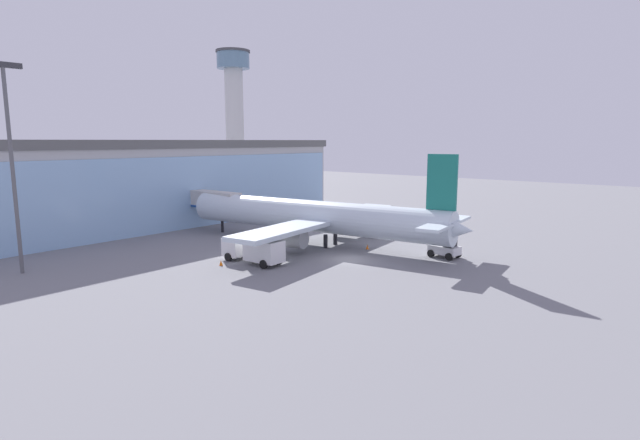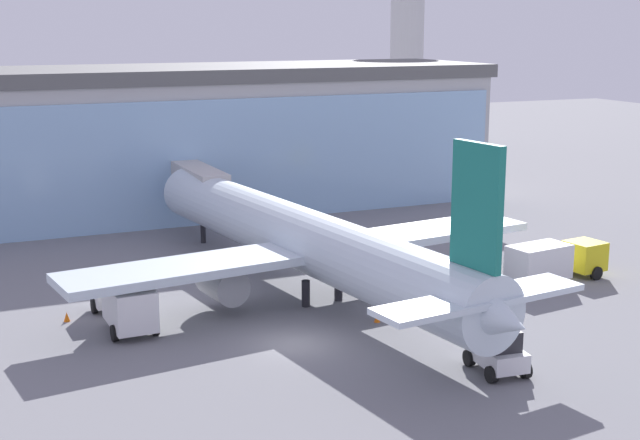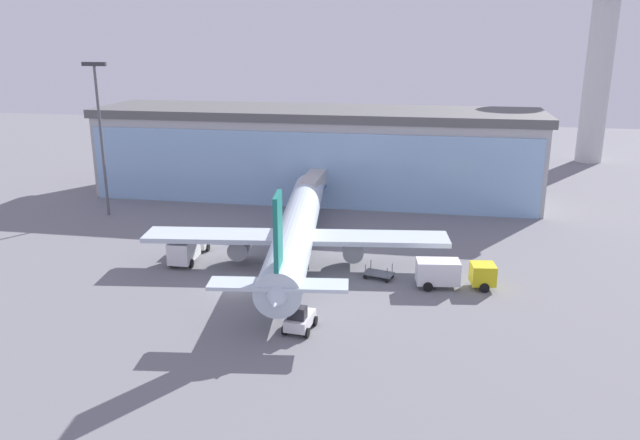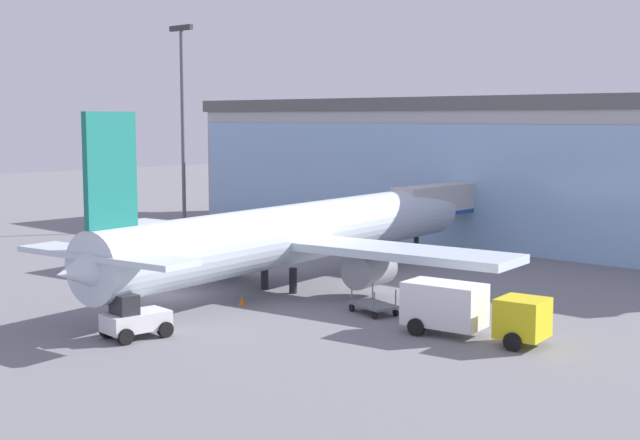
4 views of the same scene
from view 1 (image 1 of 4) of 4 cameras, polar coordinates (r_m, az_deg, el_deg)
name	(u,v)px [view 1 (image 1 of 4)]	position (r m, az deg, el deg)	size (l,w,h in m)	color
ground	(349,260)	(53.86, 3.34, -4.55)	(240.00, 240.00, 0.00)	slate
terminal_building	(156,182)	(80.44, -18.22, 4.13)	(64.56, 16.06, 12.77)	#B1B1B1
jet_bridge	(205,200)	(73.89, -13.00, 2.25)	(2.64, 13.11, 5.57)	beige
control_tower	(234,108)	(135.68, -9.77, 12.55)	(8.80, 8.80, 35.68)	silver
apron_light_mast	(11,152)	(54.93, -31.85, 6.64)	(3.20, 0.40, 19.73)	#59595E
airplane	(315,217)	(61.09, -0.52, 0.40)	(31.22, 39.34, 11.28)	silver
catering_truck	(254,249)	(52.39, -7.50, -3.35)	(2.76, 7.39, 2.65)	silver
fuel_truck	(409,220)	(72.03, 10.16, -0.03)	(7.54, 3.37, 2.65)	yellow
baggage_cart	(376,233)	(66.80, 6.44, -1.49)	(3.12, 2.27, 1.50)	slate
pushback_tug	(445,249)	(56.26, 14.15, -3.21)	(2.40, 3.34, 2.30)	silver
safety_cone_nose	(367,247)	(59.11, 5.43, -3.08)	(0.36, 0.36, 0.55)	orange
safety_cone_wingtip	(221,263)	(52.25, -11.25, -4.83)	(0.36, 0.36, 0.55)	orange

